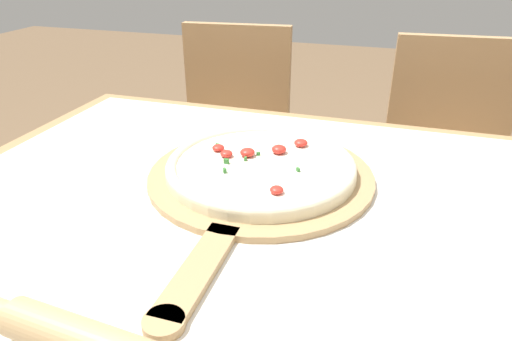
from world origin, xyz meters
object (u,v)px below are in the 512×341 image
object	(u,v)px
pizza_peel	(258,180)
pizza	(261,166)
chair_left	(232,136)
chair_right	(445,162)

from	to	relation	value
pizza_peel	pizza	xyz separation A→B (m)	(-0.00, 0.02, 0.02)
pizza_peel	chair_left	world-z (taller)	chair_left
chair_left	chair_right	size ratio (longest dim) A/B	1.00
chair_right	chair_left	bearing A→B (deg)	175.72
chair_left	chair_right	world-z (taller)	same
chair_left	pizza_peel	bearing A→B (deg)	-71.97
pizza	chair_left	size ratio (longest dim) A/B	0.39
pizza_peel	pizza	bearing A→B (deg)	90.28
pizza	chair_right	xyz separation A→B (m)	(0.40, 0.71, -0.27)
pizza	chair_left	bearing A→B (deg)	114.30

